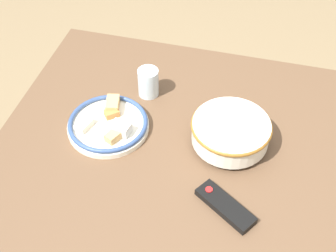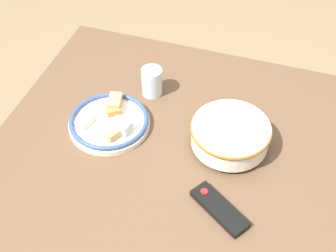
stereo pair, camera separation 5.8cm
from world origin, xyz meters
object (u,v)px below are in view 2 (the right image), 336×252
(food_plate, at_px, (110,122))
(drinking_glass, at_px, (152,82))
(tv_remote, at_px, (219,209))
(noodle_bowl, at_px, (230,134))

(food_plate, distance_m, drinking_glass, 0.20)
(tv_remote, height_order, drinking_glass, drinking_glass)
(noodle_bowl, height_order, tv_remote, noodle_bowl)
(noodle_bowl, xyz_separation_m, drinking_glass, (0.29, -0.15, -0.00))
(food_plate, distance_m, tv_remote, 0.44)
(food_plate, bearing_deg, noodle_bowl, -174.87)
(noodle_bowl, height_order, food_plate, noodle_bowl)
(noodle_bowl, distance_m, drinking_glass, 0.33)
(food_plate, height_order, drinking_glass, drinking_glass)
(food_plate, xyz_separation_m, drinking_glass, (-0.07, -0.18, 0.03))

